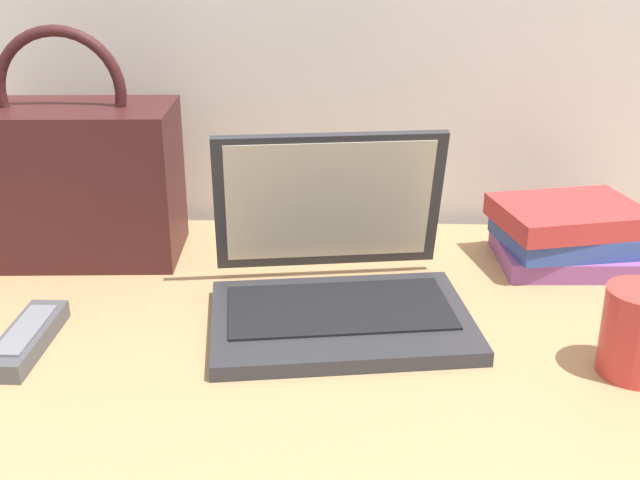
{
  "coord_description": "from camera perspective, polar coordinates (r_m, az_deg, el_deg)",
  "views": [
    {
      "loc": [
        0.06,
        -0.84,
        0.48
      ],
      "look_at": [
        0.02,
        0.0,
        0.15
      ],
      "focal_mm": 44.6,
      "sensor_mm": 36.0,
      "label": 1
    }
  ],
  "objects": [
    {
      "name": "book_stack",
      "position": [
        1.18,
        17.28,
        0.41
      ],
      "size": [
        0.22,
        0.19,
        0.09
      ],
      "color": "#8C4C8C",
      "rests_on": "desk"
    },
    {
      "name": "handbag",
      "position": [
        1.19,
        -17.43,
        4.23
      ],
      "size": [
        0.31,
        0.18,
        0.33
      ],
      "color": "#3F1919",
      "rests_on": "desk"
    },
    {
      "name": "remote_control_near",
      "position": [
        0.98,
        -20.3,
        -6.64
      ],
      "size": [
        0.05,
        0.16,
        0.02
      ],
      "color": "#4C4C51",
      "rests_on": "desk"
    },
    {
      "name": "desk",
      "position": [
        0.96,
        -1.48,
        -7.46
      ],
      "size": [
        1.6,
        0.76,
        0.03
      ],
      "color": "tan",
      "rests_on": "ground"
    },
    {
      "name": "laptop",
      "position": [
        0.99,
        1.19,
        -2.68
      ],
      "size": [
        0.34,
        0.32,
        0.21
      ],
      "color": "#2D2D33",
      "rests_on": "desk"
    }
  ]
}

